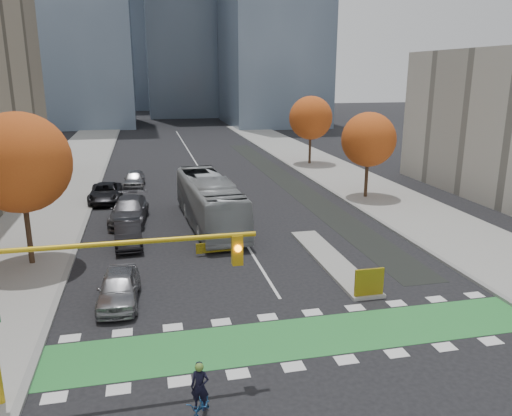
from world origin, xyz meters
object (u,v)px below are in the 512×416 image
parked_car_c (129,210)px  tree_east_far (311,118)px  tree_east_near (369,140)px  tree_west (20,163)px  hazard_board (369,282)px  traffic_signal_west (77,280)px  parked_car_d (105,193)px  bus (210,202)px  parked_car_e (134,179)px  parked_car_b (128,234)px  parked_car_a (119,287)px  cyclist (200,402)px

parked_car_c → tree_east_far: bearing=49.6°
tree_east_near → tree_west: bearing=-157.4°
hazard_board → tree_east_far: bearing=75.9°
traffic_signal_west → tree_east_near: bearing=48.5°
tree_east_far → parked_car_d: size_ratio=1.45×
hazard_board → tree_east_far: (8.50, 33.80, 4.44)m
bus → parked_car_e: bearing=107.5°
hazard_board → parked_car_e: (-10.79, 26.29, -0.05)m
tree_west → traffic_signal_west: 13.25m
tree_west → parked_car_c: (4.99, 7.20, -4.77)m
hazard_board → parked_car_d: bearing=121.4°
parked_car_b → parked_car_e: (0.19, 16.29, 0.02)m
traffic_signal_west → parked_car_b: (0.95, 14.72, -3.30)m
tree_east_near → parked_car_c: 19.64m
tree_east_near → bus: bearing=-160.6°
parked_car_e → tree_west: bearing=-102.0°
parked_car_e → parked_car_a: bearing=-87.2°
parked_car_d → parked_car_c: bearing=-71.1°
tree_east_far → parked_car_b: 31.08m
parked_car_a → bus: bearing=66.0°
cyclist → bus: bearing=102.8°
cyclist → parked_car_e: 33.11m
parked_car_c → parked_car_d: 6.59m
parked_car_a → parked_car_d: size_ratio=0.83×
traffic_signal_west → parked_car_d: size_ratio=1.62×
tree_west → tree_east_far: (24.50, 26.00, -0.38)m
hazard_board → bus: (-5.63, 12.99, 0.87)m
tree_west → tree_east_far: size_ratio=1.08×
parked_car_d → hazard_board: bearing=-57.2°
tree_east_near → parked_car_c: bearing=-171.6°
tree_east_near → tree_east_far: size_ratio=0.92×
tree_west → parked_car_b: size_ratio=1.84×
parked_car_b → tree_west: bearing=-159.2°
parked_car_a → parked_car_b: 7.97m
bus → traffic_signal_west: bearing=-113.4°
tree_east_near → bus: tree_east_near is taller
parked_car_a → parked_car_e: parked_car_e is taller
tree_east_near → parked_car_b: (-18.98, -7.80, -4.13)m
tree_east_near → parked_car_c: (-19.01, -2.80, -4.02)m
tree_east_near → tree_east_far: 16.01m
tree_west → parked_car_d: tree_west is taller
tree_west → traffic_signal_west: bearing=-72.0°
hazard_board → parked_car_a: parked_car_a is taller
bus → parked_car_d: size_ratio=2.27×
traffic_signal_west → parked_car_a: traffic_signal_west is taller
cyclist → bus: bus is taller
tree_east_near → parked_car_a: bearing=-140.6°
tree_east_near → tree_east_far: bearing=88.2°
traffic_signal_west → parked_car_b: traffic_signal_west is taller
traffic_signal_west → parked_car_d: 26.23m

